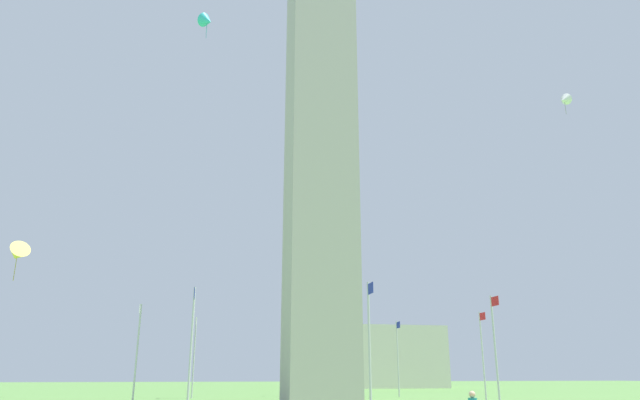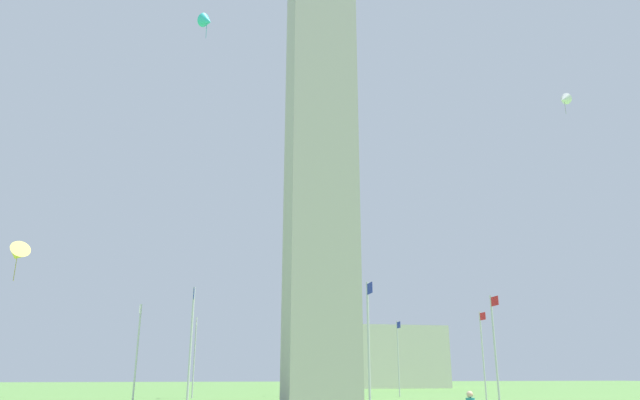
{
  "view_description": "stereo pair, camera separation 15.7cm",
  "coord_description": "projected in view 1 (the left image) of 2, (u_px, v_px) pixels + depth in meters",
  "views": [
    {
      "loc": [
        47.25,
        -9.61,
        2.2
      ],
      "look_at": [
        0.0,
        0.0,
        16.99
      ],
      "focal_mm": 31.89,
      "sensor_mm": 36.0,
      "label": 1
    },
    {
      "loc": [
        47.29,
        -9.46,
        2.2
      ],
      "look_at": [
        0.0,
        0.0,
        16.99
      ],
      "focal_mm": 31.89,
      "sensor_mm": 36.0,
      "label": 2
    }
  ],
  "objects": [
    {
      "name": "kite_white_delta",
      "position": [
        564.0,
        100.0,
        40.93
      ],
      "size": [
        1.18,
        1.27,
        1.67
      ],
      "color": "white"
    },
    {
      "name": "flagpole_n",
      "position": [
        370.0,
        339.0,
        33.08
      ],
      "size": [
        1.12,
        0.14,
        7.48
      ],
      "color": "silver",
      "rests_on": "ground"
    },
    {
      "name": "distant_building",
      "position": [
        381.0,
        358.0,
        98.33
      ],
      "size": [
        18.24,
        17.49,
        9.79
      ],
      "color": "beige",
      "rests_on": "ground"
    },
    {
      "name": "flagpole_s",
      "position": [
        293.0,
        355.0,
        60.13
      ],
      "size": [
        1.12,
        0.14,
        7.48
      ],
      "color": "silver",
      "rests_on": "ground"
    },
    {
      "name": "flagpole_nw",
      "position": [
        191.0,
        341.0,
        35.09
      ],
      "size": [
        1.12,
        0.14,
        7.48
      ],
      "color": "silver",
      "rests_on": "ground"
    },
    {
      "name": "kite_yellow_delta",
      "position": [
        17.0,
        254.0,
        39.71
      ],
      "size": [
        2.16,
        2.04,
        2.78
      ],
      "color": "yellow"
    },
    {
      "name": "obelisk_monument",
      "position": [
        320.0,
        105.0,
        53.17
      ],
      "size": [
        5.78,
        5.78,
        52.58
      ],
      "color": "#B7B2A8",
      "rests_on": "ground"
    },
    {
      "name": "flagpole_se",
      "position": [
        398.0,
        354.0,
        58.12
      ],
      "size": [
        1.12,
        0.14,
        7.48
      ],
      "color": "silver",
      "rests_on": "ground"
    },
    {
      "name": "flagpole_e",
      "position": [
        483.0,
        351.0,
        49.36
      ],
      "size": [
        1.12,
        0.14,
        7.48
      ],
      "color": "silver",
      "rests_on": "ground"
    },
    {
      "name": "flagpole_ne",
      "position": [
        495.0,
        345.0,
        38.99
      ],
      "size": [
        1.12,
        0.14,
        7.48
      ],
      "color": "silver",
      "rests_on": "ground"
    },
    {
      "name": "flagpole_w",
      "position": [
        137.0,
        348.0,
        43.85
      ],
      "size": [
        1.12,
        0.14,
        7.48
      ],
      "color": "silver",
      "rests_on": "ground"
    },
    {
      "name": "flagpole_sw",
      "position": [
        194.0,
        353.0,
        54.23
      ],
      "size": [
        1.12,
        0.14,
        7.48
      ],
      "color": "silver",
      "rests_on": "ground"
    },
    {
      "name": "kite_cyan_delta",
      "position": [
        207.0,
        21.0,
        50.17
      ],
      "size": [
        2.01,
        2.02,
        2.56
      ],
      "color": "#33C6D1"
    }
  ]
}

